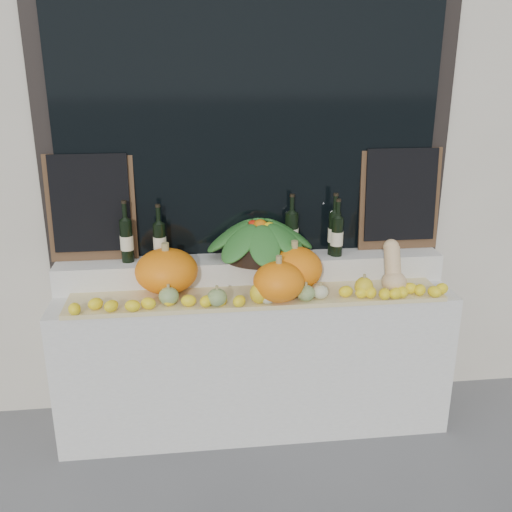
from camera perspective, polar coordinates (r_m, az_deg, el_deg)
The scene contains 18 objects.
storefront_facade at distance 3.80m, azimuth -1.50°, elevation 20.39°, with size 7.00×0.94×4.50m.
display_sill at distance 3.53m, azimuth -0.15°, elevation -10.10°, with size 2.30×0.55×0.88m, color silver.
rear_tier at distance 3.44m, azimuth -0.44°, elevation -1.30°, with size 2.30×0.25×0.16m, color silver.
straw_bedding at distance 3.21m, azimuth 0.10°, elevation -4.13°, with size 2.10×0.32×0.03m, color tan.
pumpkin_left at distance 3.25m, azimuth -8.93°, elevation -1.48°, with size 0.36×0.36×0.25m, color orange.
pumpkin_right at distance 3.26m, azimuth 3.83°, elevation -1.23°, with size 0.32×0.32×0.25m, color orange.
pumpkin_center at distance 3.10m, azimuth 2.28°, elevation -2.59°, with size 0.28×0.28×0.22m, color orange.
butternut_squash at distance 3.32m, azimuth 13.55°, elevation -1.39°, with size 0.14×0.21×0.29m.
decorative_gourds at distance 3.11m, azimuth 1.26°, elevation -3.75°, with size 1.18×0.16×0.14m.
lemon_heap at distance 3.10m, azimuth 0.35°, elevation -4.17°, with size 2.20×0.16×0.06m, color yellow, non-canonical shape.
produce_bowl at distance 3.37m, azimuth 0.42°, elevation 1.77°, with size 0.68×0.68×0.24m.
wine_bottle_far_left at distance 3.37m, azimuth -12.80°, elevation 1.56°, with size 0.08×0.08×0.36m.
wine_bottle_near_left at distance 3.37m, azimuth -9.60°, elevation 1.49°, with size 0.08×0.08×0.34m.
wine_bottle_tall at distance 3.44m, azimuth 3.56°, elevation 2.34°, with size 0.08×0.08×0.37m.
wine_bottle_near_right at distance 3.45m, azimuth 7.83°, elevation 2.35°, with size 0.08×0.08×0.38m.
wine_bottle_far_right at distance 3.43m, azimuth 8.09°, elevation 2.01°, with size 0.08×0.08×0.35m.
chalkboard_left at distance 3.41m, azimuth -16.17°, elevation 4.85°, with size 0.50×0.08×0.62m.
chalkboard_right at distance 3.60m, azimuth 14.22°, elevation 5.73°, with size 0.50×0.08×0.62m.
Camera 1 is at (-0.35, -1.53, 2.16)m, focal length 40.00 mm.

